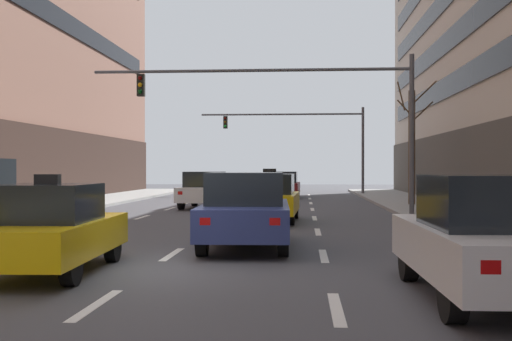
{
  "coord_description": "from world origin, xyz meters",
  "views": [
    {
      "loc": [
        2.76,
        -11.36,
        1.84
      ],
      "look_at": [
        0.9,
        14.14,
        1.74
      ],
      "focal_mm": 44.7,
      "sensor_mm": 36.0,
      "label": 1
    }
  ],
  "objects_px": {
    "car_driving_6": "(284,185)",
    "car_driving_0": "(205,190)",
    "traffic_signal_0": "(302,101)",
    "street_tree_0": "(412,145)",
    "car_driving_2": "(246,211)",
    "car_parked_1": "(490,238)",
    "traffic_signal_1": "(308,132)",
    "taxi_driving_3": "(50,229)",
    "taxi_driving_4": "(270,198)"
  },
  "relations": [
    {
      "from": "car_driving_6",
      "to": "car_driving_0",
      "type": "bearing_deg",
      "value": -108.85
    },
    {
      "from": "traffic_signal_0",
      "to": "street_tree_0",
      "type": "bearing_deg",
      "value": 51.3
    },
    {
      "from": "car_driving_2",
      "to": "car_parked_1",
      "type": "xyz_separation_m",
      "value": [
        3.89,
        -5.46,
        0.0
      ]
    },
    {
      "from": "car_driving_2",
      "to": "traffic_signal_1",
      "type": "xyz_separation_m",
      "value": [
        1.69,
        28.53,
        3.43
      ]
    },
    {
      "from": "taxi_driving_3",
      "to": "car_parked_1",
      "type": "height_order",
      "value": "car_parked_1"
    },
    {
      "from": "car_driving_6",
      "to": "traffic_signal_1",
      "type": "height_order",
      "value": "traffic_signal_1"
    },
    {
      "from": "taxi_driving_3",
      "to": "taxi_driving_4",
      "type": "bearing_deg",
      "value": 73.21
    },
    {
      "from": "car_driving_2",
      "to": "street_tree_0",
      "type": "bearing_deg",
      "value": 67.9
    },
    {
      "from": "car_parked_1",
      "to": "car_driving_2",
      "type": "bearing_deg",
      "value": 125.49
    },
    {
      "from": "car_driving_2",
      "to": "traffic_signal_0",
      "type": "height_order",
      "value": "traffic_signal_0"
    },
    {
      "from": "taxi_driving_3",
      "to": "traffic_signal_0",
      "type": "bearing_deg",
      "value": 71.46
    },
    {
      "from": "car_driving_0",
      "to": "taxi_driving_3",
      "type": "xyz_separation_m",
      "value": [
        0.06,
        -18.16,
        -0.05
      ]
    },
    {
      "from": "car_parked_1",
      "to": "street_tree_0",
      "type": "relative_size",
      "value": 0.8
    },
    {
      "from": "car_driving_0",
      "to": "car_driving_2",
      "type": "relative_size",
      "value": 0.97
    },
    {
      "from": "taxi_driving_4",
      "to": "traffic_signal_0",
      "type": "xyz_separation_m",
      "value": [
        1.11,
        2.21,
        3.56
      ]
    },
    {
      "from": "car_driving_2",
      "to": "car_driving_6",
      "type": "relative_size",
      "value": 1.07
    },
    {
      "from": "traffic_signal_1",
      "to": "car_driving_2",
      "type": "bearing_deg",
      "value": -93.4
    },
    {
      "from": "taxi_driving_4",
      "to": "street_tree_0",
      "type": "xyz_separation_m",
      "value": [
        6.25,
        8.62,
        2.12
      ]
    },
    {
      "from": "car_driving_0",
      "to": "taxi_driving_4",
      "type": "xyz_separation_m",
      "value": [
        3.35,
        -7.25,
        -0.02
      ]
    },
    {
      "from": "car_driving_6",
      "to": "traffic_signal_1",
      "type": "distance_m",
      "value": 5.72
    },
    {
      "from": "car_driving_2",
      "to": "taxi_driving_4",
      "type": "xyz_separation_m",
      "value": [
        0.19,
        7.22,
        -0.05
      ]
    },
    {
      "from": "car_driving_6",
      "to": "traffic_signal_0",
      "type": "distance_m",
      "value": 15.29
    },
    {
      "from": "car_parked_1",
      "to": "taxi_driving_4",
      "type": "bearing_deg",
      "value": 106.29
    },
    {
      "from": "taxi_driving_4",
      "to": "street_tree_0",
      "type": "bearing_deg",
      "value": 54.08
    },
    {
      "from": "car_driving_2",
      "to": "street_tree_0",
      "type": "relative_size",
      "value": 0.81
    },
    {
      "from": "car_driving_2",
      "to": "taxi_driving_3",
      "type": "height_order",
      "value": "car_driving_2"
    },
    {
      "from": "car_parked_1",
      "to": "traffic_signal_1",
      "type": "relative_size",
      "value": 0.43
    },
    {
      "from": "taxi_driving_3",
      "to": "street_tree_0",
      "type": "bearing_deg",
      "value": 63.97
    },
    {
      "from": "car_parked_1",
      "to": "traffic_signal_0",
      "type": "distance_m",
      "value": 15.52
    },
    {
      "from": "car_driving_6",
      "to": "street_tree_0",
      "type": "distance_m",
      "value": 10.7
    },
    {
      "from": "car_driving_0",
      "to": "taxi_driving_4",
      "type": "distance_m",
      "value": 7.99
    },
    {
      "from": "car_driving_6",
      "to": "car_driving_2",
      "type": "bearing_deg",
      "value": -90.43
    },
    {
      "from": "traffic_signal_0",
      "to": "traffic_signal_1",
      "type": "xyz_separation_m",
      "value": [
        0.4,
        19.1,
        -0.09
      ]
    },
    {
      "from": "car_driving_0",
      "to": "traffic_signal_0",
      "type": "xyz_separation_m",
      "value": [
        4.45,
        -5.04,
        3.55
      ]
    },
    {
      "from": "taxi_driving_4",
      "to": "traffic_signal_0",
      "type": "bearing_deg",
      "value": 63.38
    },
    {
      "from": "car_driving_0",
      "to": "street_tree_0",
      "type": "xyz_separation_m",
      "value": [
        9.59,
        1.37,
        2.11
      ]
    },
    {
      "from": "car_driving_0",
      "to": "car_driving_2",
      "type": "bearing_deg",
      "value": -77.69
    },
    {
      "from": "car_driving_6",
      "to": "taxi_driving_3",
      "type": "bearing_deg",
      "value": -96.7
    },
    {
      "from": "traffic_signal_1",
      "to": "street_tree_0",
      "type": "height_order",
      "value": "street_tree_0"
    },
    {
      "from": "car_driving_2",
      "to": "car_driving_6",
      "type": "distance_m",
      "value": 24.26
    },
    {
      "from": "car_driving_0",
      "to": "car_driving_2",
      "type": "xyz_separation_m",
      "value": [
        3.16,
        -14.48,
        0.03
      ]
    },
    {
      "from": "car_driving_0",
      "to": "street_tree_0",
      "type": "height_order",
      "value": "street_tree_0"
    },
    {
      "from": "car_driving_2",
      "to": "street_tree_0",
      "type": "distance_m",
      "value": 17.23
    },
    {
      "from": "taxi_driving_3",
      "to": "car_parked_1",
      "type": "distance_m",
      "value": 7.22
    },
    {
      "from": "taxi_driving_3",
      "to": "traffic_signal_1",
      "type": "xyz_separation_m",
      "value": [
        4.8,
        32.22,
        3.51
      ]
    },
    {
      "from": "taxi_driving_4",
      "to": "traffic_signal_1",
      "type": "relative_size",
      "value": 0.4
    },
    {
      "from": "car_driving_0",
      "to": "street_tree_0",
      "type": "distance_m",
      "value": 9.92
    },
    {
      "from": "car_driving_0",
      "to": "traffic_signal_1",
      "type": "relative_size",
      "value": 0.41
    },
    {
      "from": "taxi_driving_3",
      "to": "taxi_driving_4",
      "type": "xyz_separation_m",
      "value": [
        3.29,
        10.91,
        0.04
      ]
    },
    {
      "from": "taxi_driving_3",
      "to": "traffic_signal_1",
      "type": "relative_size",
      "value": 0.39
    }
  ]
}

